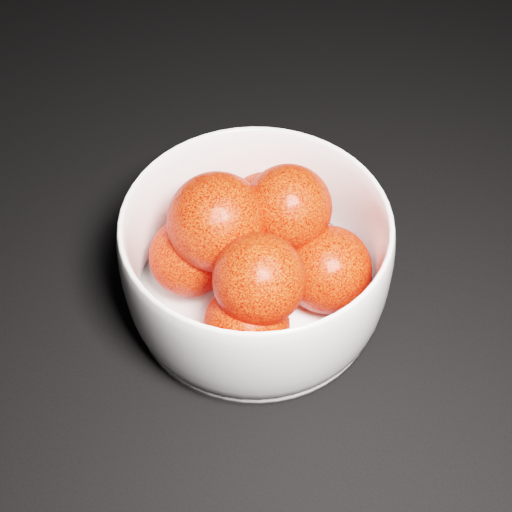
% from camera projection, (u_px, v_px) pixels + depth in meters
% --- Properties ---
extents(bowl, '(0.20, 0.20, 0.10)m').
position_uv_depth(bowl, '(256.00, 260.00, 0.53)').
color(bowl, white).
rests_on(bowl, ground).
extents(orange_pile, '(0.16, 0.17, 0.11)m').
position_uv_depth(orange_pile, '(256.00, 250.00, 0.52)').
color(orange_pile, '#FF230D').
rests_on(orange_pile, bowl).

